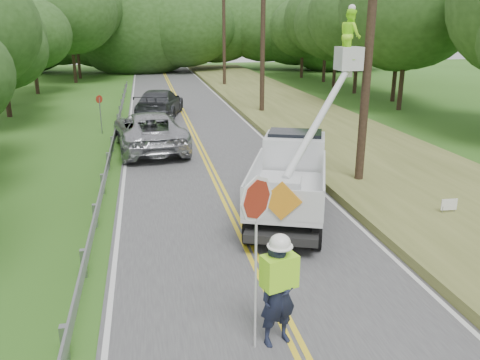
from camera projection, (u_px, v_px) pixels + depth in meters
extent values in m
cube|color=#464548|center=(205.00, 158.00, 21.37)|extent=(7.20, 96.00, 0.02)
cube|color=yellow|center=(203.00, 157.00, 21.35)|extent=(0.12, 96.00, 0.00)
cube|color=yellow|center=(207.00, 157.00, 21.38)|extent=(0.12, 96.00, 0.00)
cube|color=silver|center=(126.00, 161.00, 20.73)|extent=(0.12, 96.00, 0.00)
cube|color=silver|center=(280.00, 154.00, 22.00)|extent=(0.12, 96.00, 0.00)
cube|color=gray|center=(65.00, 343.00, 8.37)|extent=(0.12, 0.14, 0.70)
cube|color=gray|center=(84.00, 263.00, 11.17)|extent=(0.12, 0.14, 0.70)
cube|color=gray|center=(95.00, 216.00, 13.98)|extent=(0.12, 0.14, 0.70)
cube|color=gray|center=(103.00, 184.00, 16.78)|extent=(0.12, 0.14, 0.70)
cube|color=gray|center=(108.00, 161.00, 19.58)|extent=(0.12, 0.14, 0.70)
cube|color=gray|center=(112.00, 144.00, 22.38)|extent=(0.12, 0.14, 0.70)
cube|color=gray|center=(115.00, 131.00, 25.18)|extent=(0.12, 0.14, 0.70)
cube|color=gray|center=(118.00, 120.00, 27.98)|extent=(0.12, 0.14, 0.70)
cube|color=gray|center=(120.00, 112.00, 30.78)|extent=(0.12, 0.14, 0.70)
cube|color=gray|center=(122.00, 104.00, 33.58)|extent=(0.12, 0.14, 0.70)
cube|color=gray|center=(123.00, 98.00, 36.39)|extent=(0.12, 0.14, 0.70)
cube|color=gray|center=(124.00, 93.00, 39.19)|extent=(0.12, 0.14, 0.70)
cube|color=gray|center=(125.00, 88.00, 41.99)|extent=(0.12, 0.14, 0.70)
cube|color=gray|center=(113.00, 144.00, 21.39)|extent=(0.05, 48.00, 0.34)
cylinder|color=black|center=(369.00, 45.00, 16.09)|extent=(0.30, 0.30, 10.00)
cylinder|color=black|center=(263.00, 35.00, 30.09)|extent=(0.30, 0.30, 10.00)
cylinder|color=black|center=(224.00, 32.00, 44.10)|extent=(0.30, 0.30, 10.00)
cube|color=brown|center=(355.00, 147.00, 22.63)|extent=(7.00, 96.00, 0.30)
cylinder|color=#332319|center=(7.00, 98.00, 30.55)|extent=(0.32, 0.32, 2.47)
ellipsoid|color=#254518|center=(0.00, 48.00, 29.63)|extent=(5.76, 5.76, 5.06)
cylinder|color=#332319|center=(6.00, 86.00, 34.82)|extent=(0.32, 0.32, 2.80)
cylinder|color=#332319|center=(36.00, 77.00, 40.83)|extent=(0.32, 0.32, 2.87)
ellipsoid|color=#254518|center=(30.00, 34.00, 39.76)|extent=(6.69, 6.69, 5.89)
cylinder|color=#332319|center=(74.00, 63.00, 48.59)|extent=(0.32, 0.32, 4.00)
ellipsoid|color=#254518|center=(69.00, 11.00, 47.08)|extent=(9.33, 9.33, 8.21)
cylinder|color=#332319|center=(78.00, 58.00, 52.39)|extent=(0.32, 0.32, 4.35)
ellipsoid|color=#254518|center=(73.00, 6.00, 50.76)|extent=(10.14, 10.14, 8.93)
cylinder|color=#332319|center=(401.00, 81.00, 32.87)|extent=(0.32, 0.32, 3.92)
ellipsoid|color=#254518|center=(409.00, 7.00, 31.40)|extent=(9.14, 9.14, 8.04)
cylinder|color=#332319|center=(394.00, 80.00, 36.73)|extent=(0.32, 0.32, 3.25)
ellipsoid|color=#254518|center=(400.00, 25.00, 35.51)|extent=(7.58, 7.58, 6.67)
cylinder|color=#332319|center=(356.00, 72.00, 40.99)|extent=(0.32, 0.32, 3.68)
ellipsoid|color=#254518|center=(360.00, 16.00, 39.61)|extent=(8.59, 8.59, 7.56)
cylinder|color=#332319|center=(334.00, 69.00, 45.21)|extent=(0.32, 0.32, 3.39)
ellipsoid|color=#254518|center=(337.00, 22.00, 43.94)|extent=(7.91, 7.91, 6.97)
cylinder|color=#332319|center=(324.00, 64.00, 49.32)|extent=(0.32, 0.32, 3.64)
ellipsoid|color=#254518|center=(327.00, 18.00, 47.95)|extent=(8.49, 8.49, 7.47)
cylinder|color=#332319|center=(302.00, 63.00, 53.48)|extent=(0.32, 0.32, 3.13)
ellipsoid|color=#254518|center=(303.00, 27.00, 52.30)|extent=(7.31, 7.31, 6.43)
ellipsoid|color=#254518|center=(17.00, 26.00, 57.58)|extent=(15.04, 11.28, 11.28)
ellipsoid|color=#254518|center=(59.00, 26.00, 57.87)|extent=(12.26, 9.20, 9.20)
ellipsoid|color=#254518|center=(100.00, 26.00, 57.94)|extent=(12.96, 9.72, 9.72)
ellipsoid|color=#254518|center=(136.00, 26.00, 58.49)|extent=(16.85, 12.64, 12.64)
ellipsoid|color=#254518|center=(182.00, 26.00, 57.86)|extent=(12.94, 9.71, 9.71)
ellipsoid|color=#254518|center=(216.00, 26.00, 61.88)|extent=(12.36, 9.27, 9.27)
ellipsoid|color=#254518|center=(266.00, 26.00, 62.30)|extent=(12.08, 9.06, 9.06)
ellipsoid|color=#254518|center=(297.00, 26.00, 62.19)|extent=(13.24, 9.93, 9.93)
ellipsoid|color=#254518|center=(338.00, 26.00, 61.17)|extent=(16.02, 12.01, 12.01)
imported|color=#191E33|center=(279.00, 294.00, 8.64)|extent=(0.84, 0.66, 2.01)
cube|color=#9EF421|center=(279.00, 271.00, 8.50)|extent=(0.70, 0.53, 0.61)
ellipsoid|color=white|center=(280.00, 242.00, 8.33)|extent=(0.38, 0.38, 0.30)
cylinder|color=#B7B7B7|center=(256.00, 278.00, 8.37)|extent=(0.04, 0.04, 2.81)
cylinder|color=maroon|center=(256.00, 199.00, 7.91)|extent=(0.65, 0.52, 0.80)
cylinder|color=black|center=(249.00, 229.00, 12.84)|extent=(0.56, 0.90, 0.86)
cylinder|color=black|center=(317.00, 233.00, 12.55)|extent=(0.56, 0.90, 0.86)
cylinder|color=black|center=(258.00, 205.00, 14.51)|extent=(0.56, 0.90, 0.86)
cylinder|color=black|center=(318.00, 209.00, 14.23)|extent=(0.56, 0.90, 0.86)
cylinder|color=black|center=(267.00, 182.00, 16.61)|extent=(0.56, 0.90, 0.86)
cylinder|color=black|center=(319.00, 185.00, 16.32)|extent=(0.56, 0.90, 0.86)
cube|color=black|center=(288.00, 202.00, 14.60)|extent=(3.78, 6.01, 0.22)
cube|color=silver|center=(287.00, 195.00, 13.88)|extent=(3.38, 4.57, 0.20)
cube|color=silver|center=(253.00, 178.00, 13.90)|extent=(1.51, 3.86, 0.80)
cube|color=silver|center=(324.00, 182.00, 13.58)|extent=(1.51, 3.86, 0.80)
cube|color=silver|center=(282.00, 205.00, 11.83)|extent=(1.94, 0.78, 0.80)
cube|color=silver|center=(294.00, 158.00, 16.65)|extent=(2.48, 2.30, 1.61)
cube|color=black|center=(295.00, 141.00, 16.64)|extent=(2.08, 1.72, 0.67)
cube|color=silver|center=(285.00, 191.00, 12.82)|extent=(1.04, 1.04, 0.72)
cube|color=silver|center=(349.00, 58.00, 16.10)|extent=(0.76, 0.76, 0.76)
imported|color=#9EF421|center=(350.00, 35.00, 15.86)|extent=(0.62, 0.80, 1.65)
cube|color=orange|center=(282.00, 201.00, 11.73)|extent=(0.96, 0.40, 1.01)
imported|color=#A8A9AF|center=(149.00, 131.00, 22.51)|extent=(3.62, 6.69, 1.78)
imported|color=#36393D|center=(160.00, 103.00, 30.79)|extent=(3.60, 6.30, 1.72)
cylinder|color=gray|center=(101.00, 116.00, 25.86)|extent=(0.06, 0.06, 1.95)
cylinder|color=maroon|center=(99.00, 99.00, 25.59)|extent=(0.34, 0.32, 0.44)
cube|color=white|center=(449.00, 204.00, 14.30)|extent=(0.50, 0.06, 0.35)
cylinder|color=gray|center=(442.00, 214.00, 14.35)|extent=(0.02, 0.02, 0.50)
cylinder|color=gray|center=(454.00, 213.00, 14.42)|extent=(0.02, 0.02, 0.50)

